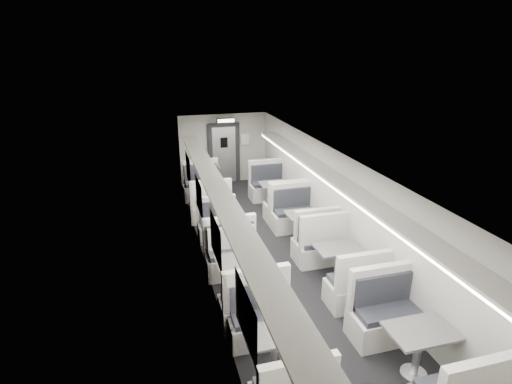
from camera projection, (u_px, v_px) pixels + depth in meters
room at (278, 216)px, 8.37m from camera, size 3.24×12.24×2.64m
booth_left_a at (206, 195)px, 11.77m from camera, size 1.13×2.30×1.23m
booth_left_b at (223, 238)px, 9.29m from camera, size 0.98×1.99×1.06m
booth_left_c at (241, 277)px, 7.62m from camera, size 1.13×2.30×1.23m
booth_left_d at (274, 353)px, 5.80m from camera, size 1.02×2.08×1.11m
booth_right_a at (276, 196)px, 11.74m from camera, size 1.13×2.29×1.23m
booth_right_b at (305, 228)px, 9.67m from camera, size 1.13×2.30×1.23m
booth_right_c at (337, 264)px, 8.12m from camera, size 1.10×2.22×1.19m
booth_right_d at (417, 352)px, 5.76m from camera, size 1.14×2.31×1.23m
passenger at (217, 193)px, 10.77m from camera, size 0.69×0.57×1.63m
window_a at (188, 169)px, 11.03m from camera, size 0.02×1.18×0.84m
window_b at (199, 197)px, 9.04m from camera, size 0.02×1.18×0.84m
window_c at (216, 240)px, 7.05m from camera, size 0.02×1.18×0.84m
window_d at (246, 316)px, 5.06m from camera, size 0.02×1.18×0.84m
luggage_rack_left at (221, 195)px, 7.54m from camera, size 0.46×10.40×0.09m
luggage_rack_right at (341, 184)px, 8.16m from camera, size 0.46×10.40×0.09m
vestibule_door at (224, 154)px, 13.79m from camera, size 1.10×0.13×2.10m
exit_sign at (226, 120)px, 12.92m from camera, size 0.62×0.12×0.16m
wall_notice at (245, 140)px, 13.81m from camera, size 0.32×0.02×0.40m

